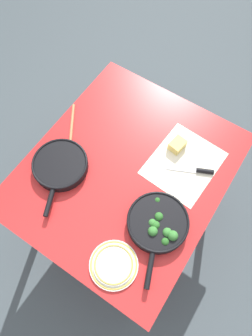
{
  "coord_description": "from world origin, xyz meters",
  "views": [
    {
      "loc": [
        0.52,
        0.34,
        2.12
      ],
      "look_at": [
        0.0,
        0.0,
        0.77
      ],
      "focal_mm": 32.0,
      "sensor_mm": 36.0,
      "label": 1
    }
  ],
  "objects_px": {
    "skillet_broccoli": "(158,223)",
    "grater_knife": "(197,170)",
    "cheese_block": "(177,145)",
    "dinner_plate_stack": "(114,265)",
    "skillet_eggs": "(60,165)",
    "wooden_spoon": "(70,141)"
  },
  "relations": [
    {
      "from": "grater_knife",
      "to": "cheese_block",
      "type": "xyz_separation_m",
      "value": [
        -0.06,
        -0.15,
        0.02
      ]
    },
    {
      "from": "dinner_plate_stack",
      "to": "wooden_spoon",
      "type": "bearing_deg",
      "value": -125.57
    },
    {
      "from": "dinner_plate_stack",
      "to": "cheese_block",
      "type": "bearing_deg",
      "value": -174.92
    },
    {
      "from": "wooden_spoon",
      "to": "dinner_plate_stack",
      "type": "bearing_deg",
      "value": 21.12
    },
    {
      "from": "cheese_block",
      "to": "dinner_plate_stack",
      "type": "distance_m",
      "value": 0.67
    },
    {
      "from": "skillet_broccoli",
      "to": "grater_knife",
      "type": "height_order",
      "value": "skillet_broccoli"
    },
    {
      "from": "grater_knife",
      "to": "skillet_eggs",
      "type": "bearing_deg",
      "value": 6.84
    },
    {
      "from": "skillet_broccoli",
      "to": "dinner_plate_stack",
      "type": "relative_size",
      "value": 1.92
    },
    {
      "from": "skillet_broccoli",
      "to": "skillet_eggs",
      "type": "distance_m",
      "value": 0.56
    },
    {
      "from": "cheese_block",
      "to": "skillet_broccoli",
      "type": "bearing_deg",
      "value": 17.19
    },
    {
      "from": "skillet_eggs",
      "to": "wooden_spoon",
      "type": "xyz_separation_m",
      "value": [
        -0.14,
        -0.05,
        -0.02
      ]
    },
    {
      "from": "wooden_spoon",
      "to": "dinner_plate_stack",
      "type": "distance_m",
      "value": 0.66
    },
    {
      "from": "cheese_block",
      "to": "dinner_plate_stack",
      "type": "height_order",
      "value": "cheese_block"
    },
    {
      "from": "grater_knife",
      "to": "dinner_plate_stack",
      "type": "xyz_separation_m",
      "value": [
        0.6,
        -0.09,
        0.0
      ]
    },
    {
      "from": "wooden_spoon",
      "to": "cheese_block",
      "type": "distance_m",
      "value": 0.56
    },
    {
      "from": "skillet_broccoli",
      "to": "grater_knife",
      "type": "xyz_separation_m",
      "value": [
        -0.35,
        0.02,
        -0.02
      ]
    },
    {
      "from": "wooden_spoon",
      "to": "grater_knife",
      "type": "height_order",
      "value": "grater_knife"
    },
    {
      "from": "wooden_spoon",
      "to": "skillet_broccoli",
      "type": "bearing_deg",
      "value": 44.7
    },
    {
      "from": "cheese_block",
      "to": "skillet_eggs",
      "type": "bearing_deg",
      "value": -45.49
    },
    {
      "from": "skillet_broccoli",
      "to": "wooden_spoon",
      "type": "distance_m",
      "value": 0.62
    },
    {
      "from": "skillet_eggs",
      "to": "cheese_block",
      "type": "distance_m",
      "value": 0.6
    },
    {
      "from": "wooden_spoon",
      "to": "dinner_plate_stack",
      "type": "relative_size",
      "value": 1.54
    }
  ]
}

